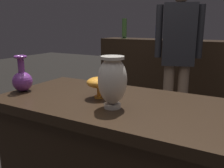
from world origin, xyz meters
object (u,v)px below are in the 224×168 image
vase_left_accent (99,83)px  shelf_vase_left (158,32)px  vase_tall_behind (22,79)px  shelf_vase_far_left (124,29)px  visitor_center_back (178,51)px  shelf_vase_center (197,31)px  vase_centerpiece (112,80)px

vase_left_accent → shelf_vase_left: (-0.44, 2.23, 0.21)m
vase_left_accent → vase_tall_behind: bearing=-167.2°
shelf_vase_far_left → visitor_center_back: bearing=-38.6°
vase_tall_behind → visitor_center_back: 1.63m
shelf_vase_center → shelf_vase_left: (-0.52, -0.04, -0.01)m
vase_tall_behind → visitor_center_back: visitor_center_back is taller
vase_centerpiece → shelf_vase_far_left: 2.61m
vase_tall_behind → vase_left_accent: vase_tall_behind is taller
vase_centerpiece → shelf_vase_center: (-0.06, 2.38, 0.17)m
shelf_vase_far_left → visitor_center_back: 1.31m
vase_left_accent → shelf_vase_left: 2.29m
vase_left_accent → shelf_vase_center: shelf_vase_center is taller
vase_centerpiece → shelf_vase_center: size_ratio=1.08×
vase_centerpiece → shelf_vase_far_left: bearing=115.1°
shelf_vase_left → shelf_vase_far_left: bearing=178.4°
shelf_vase_left → vase_tall_behind: bearing=-90.5°
vase_left_accent → visitor_center_back: visitor_center_back is taller
visitor_center_back → shelf_vase_center: bearing=-109.9°
vase_tall_behind → shelf_vase_center: 2.45m
shelf_vase_far_left → shelf_vase_center: bearing=1.5°
vase_tall_behind → visitor_center_back: (0.51, 1.55, 0.05)m
shelf_vase_left → shelf_vase_center: bearing=4.5°
shelf_vase_far_left → vase_left_accent: bearing=-66.8°
vase_tall_behind → shelf_vase_center: bearing=77.2°
vase_left_accent → shelf_vase_center: (0.08, 2.28, 0.22)m
shelf_vase_far_left → vase_tall_behind: bearing=-78.0°
shelf_vase_far_left → visitor_center_back: size_ratio=0.18×
shelf_vase_center → visitor_center_back: visitor_center_back is taller
visitor_center_back → vase_centerpiece: bearing=75.4°
shelf_vase_left → visitor_center_back: visitor_center_back is taller
shelf_vase_left → visitor_center_back: bearing=-58.2°
vase_tall_behind → vase_left_accent: bearing=12.8°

